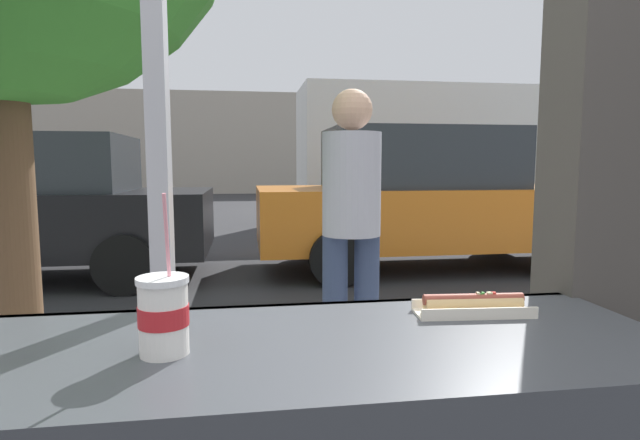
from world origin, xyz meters
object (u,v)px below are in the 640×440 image
parked_car_orange (426,199)px  box_truck (444,151)px  soda_cup_right (164,314)px  pedestrian (351,218)px  hotdog_tray_near (473,305)px  parked_car_black (23,207)px

parked_car_orange → box_truck: box_truck is taller
soda_cup_right → pedestrian: 1.88m
hotdog_tray_near → pedestrian: size_ratio=0.17×
hotdog_tray_near → soda_cup_right: bearing=-167.5°
soda_cup_right → parked_car_orange: bearing=64.9°
parked_car_black → pedestrian: 4.79m
hotdog_tray_near → parked_car_orange: parked_car_orange is taller
box_truck → soda_cup_right: bearing=-114.8°
hotdog_tray_near → box_truck: size_ratio=0.04×
soda_cup_right → pedestrian: (0.73, 1.73, -0.01)m
parked_car_orange → pedestrian: 4.02m
hotdog_tray_near → box_truck: bearing=68.1°
parked_car_orange → soda_cup_right: bearing=-115.1°
parked_car_black → parked_car_orange: size_ratio=0.96×
soda_cup_right → pedestrian: bearing=67.1°
soda_cup_right → box_truck: bearing=65.2°
soda_cup_right → hotdog_tray_near: (0.69, 0.15, -0.05)m
parked_car_black → pedestrian: bearing=-48.9°
soda_cup_right → hotdog_tray_near: bearing=12.5°
soda_cup_right → parked_car_orange: size_ratio=0.07×
parked_car_black → parked_car_orange: bearing=0.0°
box_truck → pedestrian: (-4.11, -8.76, -0.61)m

